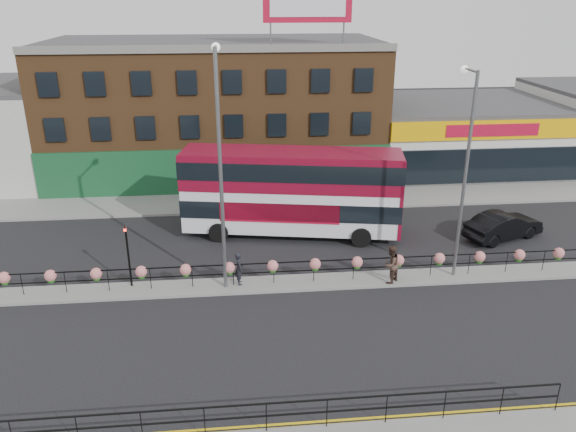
{
  "coord_description": "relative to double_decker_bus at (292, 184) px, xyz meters",
  "views": [
    {
      "loc": [
        -2.72,
        -24.65,
        13.57
      ],
      "look_at": [
        0.0,
        3.0,
        2.5
      ],
      "focal_mm": 35.0,
      "sensor_mm": 36.0,
      "label": 1
    }
  ],
  "objects": [
    {
      "name": "supermarket",
      "position": [
        15.44,
        13.63,
        -0.52
      ],
      "size": [
        15.0,
        12.25,
        5.3
      ],
      "color": "silver",
      "rests_on": "ground"
    },
    {
      "name": "median",
      "position": [
        -0.56,
        -6.27,
        -3.09
      ],
      "size": [
        60.0,
        1.6,
        0.15
      ],
      "primitive_type": "cube",
      "color": "gray",
      "rests_on": "ground"
    },
    {
      "name": "traffic_light_median",
      "position": [
        -8.56,
        -5.88,
        -0.7
      ],
      "size": [
        0.15,
        0.28,
        3.65
      ],
      "color": "black",
      "rests_on": "median"
    },
    {
      "name": "pedestrian_a",
      "position": [
        -3.26,
        -6.19,
        -2.17
      ],
      "size": [
        0.73,
        0.58,
        1.69
      ],
      "primitive_type": "imported",
      "rotation": [
        0.0,
        0.0,
        1.72
      ],
      "color": "black",
      "rests_on": "median"
    },
    {
      "name": "north_pavement",
      "position": [
        -0.56,
        5.73,
        -3.09
      ],
      "size": [
        60.0,
        4.0,
        0.15
      ],
      "primitive_type": "cube",
      "color": "gray",
      "rests_on": "ground"
    },
    {
      "name": "median_railing",
      "position": [
        -0.56,
        -6.27,
        -2.12
      ],
      "size": [
        30.04,
        0.56,
        1.23
      ],
      "color": "black",
      "rests_on": "median"
    },
    {
      "name": "car",
      "position": [
        12.36,
        -1.83,
        -2.36
      ],
      "size": [
        4.95,
        6.01,
        1.61
      ],
      "primitive_type": "imported",
      "rotation": [
        0.0,
        0.0,
        1.94
      ],
      "color": "black",
      "rests_on": "ground"
    },
    {
      "name": "brick_building",
      "position": [
        -4.56,
        13.68,
        1.96
      ],
      "size": [
        25.0,
        12.21,
        10.3
      ],
      "color": "brown",
      "rests_on": "ground"
    },
    {
      "name": "ground",
      "position": [
        -0.56,
        -6.27,
        -3.17
      ],
      "size": [
        120.0,
        120.0,
        0.0
      ],
      "primitive_type": "plane",
      "color": "black",
      "rests_on": "ground"
    },
    {
      "name": "yellow_line_inner",
      "position": [
        -0.56,
        -15.97,
        -3.16
      ],
      "size": [
        60.0,
        0.1,
        0.01
      ],
      "primitive_type": "cube",
      "color": "gold",
      "rests_on": "ground"
    },
    {
      "name": "pedestrian_b",
      "position": [
        4.18,
        -6.76,
        -2.03
      ],
      "size": [
        1.7,
        1.7,
        1.97
      ],
      "primitive_type": "imported",
      "rotation": [
        0.0,
        0.0,
        3.89
      ],
      "color": "#422F26",
      "rests_on": "median"
    },
    {
      "name": "lamp_column_west",
      "position": [
        -3.95,
        -6.14,
        3.72
      ],
      "size": [
        0.41,
        2.0,
        11.38
      ],
      "color": "slate",
      "rests_on": "median"
    },
    {
      "name": "yellow_line_outer",
      "position": [
        -0.56,
        -16.15,
        -3.16
      ],
      "size": [
        60.0,
        0.1,
        0.01
      ],
      "primitive_type": "cube",
      "color": "gold",
      "rests_on": "ground"
    },
    {
      "name": "lamp_column_east",
      "position": [
        7.65,
        -6.05,
        3.06
      ],
      "size": [
        0.37,
        1.8,
        10.26
      ],
      "color": "slate",
      "rests_on": "median"
    },
    {
      "name": "double_decker_bus",
      "position": [
        0.0,
        0.0,
        0.0
      ],
      "size": [
        13.06,
        5.25,
        5.16
      ],
      "color": "silver",
      "rests_on": "ground"
    },
    {
      "name": "south_railing",
      "position": [
        -2.56,
        -16.37,
        -2.21
      ],
      "size": [
        20.04,
        0.05,
        1.12
      ],
      "color": "black",
      "rests_on": "south_pavement"
    }
  ]
}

